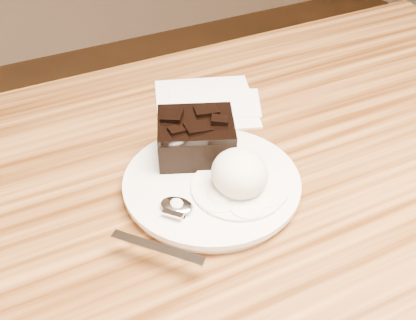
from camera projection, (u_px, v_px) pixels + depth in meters
name	position (u px, v px, depth m)	size (l,w,h in m)	color
plate	(212.00, 185.00, 0.61)	(0.21, 0.21, 0.02)	silver
brownie	(196.00, 139.00, 0.63)	(0.09, 0.08, 0.04)	black
ice_cream_scoop	(239.00, 173.00, 0.58)	(0.06, 0.07, 0.05)	white
melt_puddle	(239.00, 187.00, 0.60)	(0.11, 0.11, 0.00)	white
spoon	(177.00, 207.00, 0.57)	(0.03, 0.15, 0.01)	silver
napkin	(205.00, 102.00, 0.77)	(0.15, 0.15, 0.01)	white
crumb_a	(182.00, 216.00, 0.56)	(0.01, 0.01, 0.00)	black
crumb_b	(243.00, 210.00, 0.57)	(0.01, 0.01, 0.00)	black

